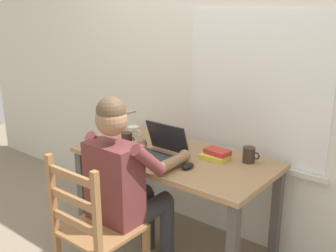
{
  "coord_description": "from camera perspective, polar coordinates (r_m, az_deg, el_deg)",
  "views": [
    {
      "loc": [
        1.57,
        -2.04,
        1.71
      ],
      "look_at": [
        -0.02,
        -0.05,
        0.94
      ],
      "focal_mm": 42.2,
      "sensor_mm": 36.0,
      "label": 1
    }
  ],
  "objects": [
    {
      "name": "ground_plane",
      "position": [
        3.09,
        0.83,
        -16.86
      ],
      "size": [
        8.0,
        8.0,
        0.0
      ],
      "primitive_type": "plane",
      "color": "gray"
    },
    {
      "name": "back_wall",
      "position": [
        2.95,
        6.21,
        8.61
      ],
      "size": [
        6.0,
        0.08,
        2.6
      ],
      "color": "silver",
      "rests_on": "ground"
    },
    {
      "name": "desk",
      "position": [
        2.79,
        0.89,
        -6.1
      ],
      "size": [
        1.4,
        0.7,
        0.72
      ],
      "color": "#9E7A51",
      "rests_on": "ground"
    },
    {
      "name": "seated_person",
      "position": [
        2.51,
        -6.05,
        -7.78
      ],
      "size": [
        0.5,
        0.6,
        1.23
      ],
      "color": "brown",
      "rests_on": "ground"
    },
    {
      "name": "wooden_chair",
      "position": [
        2.44,
        -10.62,
        -14.59
      ],
      "size": [
        0.42,
        0.42,
        0.92
      ],
      "color": "olive",
      "rests_on": "ground"
    },
    {
      "name": "laptop",
      "position": [
        2.69,
        -1.31,
        -3.52
      ],
      "size": [
        0.33,
        0.31,
        0.23
      ],
      "color": "#232328",
      "rests_on": "desk"
    },
    {
      "name": "computer_mouse",
      "position": [
        2.53,
        2.89,
        -5.8
      ],
      "size": [
        0.06,
        0.1,
        0.03
      ],
      "primitive_type": "ellipsoid",
      "color": "black",
      "rests_on": "desk"
    },
    {
      "name": "coffee_mug_white",
      "position": [
        3.08,
        -4.98,
        -0.97
      ],
      "size": [
        0.13,
        0.09,
        0.1
      ],
      "color": "silver",
      "rests_on": "desk"
    },
    {
      "name": "coffee_mug_dark",
      "position": [
        2.66,
        11.64,
        -4.1
      ],
      "size": [
        0.12,
        0.08,
        0.1
      ],
      "color": "#38281E",
      "rests_on": "desk"
    },
    {
      "name": "coffee_mug_spare",
      "position": [
        2.93,
        -5.92,
        -1.9
      ],
      "size": [
        0.12,
        0.08,
        0.1
      ],
      "color": "#38281E",
      "rests_on": "desk"
    },
    {
      "name": "book_stack_main",
      "position": [
        2.95,
        0.11,
        -1.87
      ],
      "size": [
        0.2,
        0.14,
        0.08
      ],
      "color": "gray",
      "rests_on": "desk"
    },
    {
      "name": "book_stack_side",
      "position": [
        2.69,
        6.92,
        -4.13
      ],
      "size": [
        0.19,
        0.14,
        0.07
      ],
      "color": "gold",
      "rests_on": "desk"
    },
    {
      "name": "paper_pile_near_laptop",
      "position": [
        2.65,
        -1.9,
        -4.98
      ],
      "size": [
        0.25,
        0.25,
        0.01
      ],
      "primitive_type": "cube",
      "rotation": [
        0.0,
        0.0,
        0.5
      ],
      "color": "white",
      "rests_on": "desk"
    }
  ]
}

